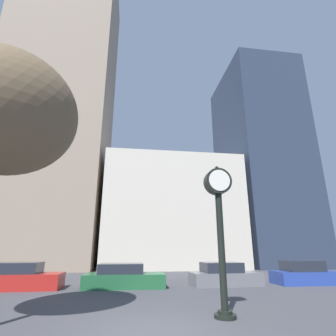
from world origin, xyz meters
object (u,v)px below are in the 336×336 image
Objects in this scene: car_blue at (305,274)px; bare_tree at (6,114)px; car_green at (124,277)px; car_grey at (224,276)px; street_clock at (219,215)px; car_red at (19,278)px.

bare_tree is at bearing -150.39° from car_blue.
car_green is 1.08× the size of car_grey.
bare_tree reaches higher than street_clock.
street_clock is at bearing -112.70° from car_grey.
car_grey reaches higher than car_green.
car_green is (5.44, -0.01, -0.04)m from car_red.
car_red is 1.09× the size of car_blue.
car_green is 0.55× the size of bare_tree.
car_grey is 0.51× the size of bare_tree.
car_grey is at bearing 39.26° from bare_tree.
street_clock is 10.62m from car_blue.
car_blue is at bearing -1.01° from car_red.
bare_tree is (-7.00, -0.67, 2.95)m from street_clock.
bare_tree is (-14.56, -7.66, 5.52)m from car_blue.
car_green is at bearing 114.53° from street_clock.
car_red is 1.04× the size of car_grey.
bare_tree is (1.67, -7.76, 5.51)m from car_red.
street_clock is at bearing 5.50° from bare_tree.
car_green is at bearing 177.31° from car_grey.
street_clock is at bearing -64.30° from car_green.
bare_tree is at bearing -174.50° from street_clock.
bare_tree is (-3.77, -7.75, 5.55)m from car_green.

